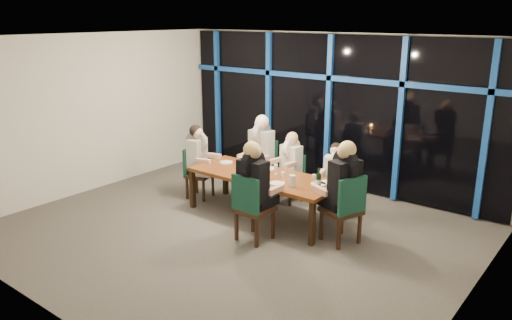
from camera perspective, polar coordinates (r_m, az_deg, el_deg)
The scene contains 29 objects.
room at distance 7.41m, azimuth -2.88°, elevation 6.23°, with size 7.04×7.00×3.02m.
window_wall at distance 9.86m, azimuth 8.48°, elevation 5.78°, with size 6.86×0.43×2.94m.
dining_table at distance 8.34m, azimuth 0.85°, elevation -2.12°, with size 2.60×1.00×0.75m.
chair_far_left at distance 9.47m, azimuth 0.79°, elevation -0.47°, with size 0.51×0.51×1.05m.
chair_far_mid at distance 9.16m, azimuth 4.17°, elevation -1.70°, with size 0.46×0.46×0.89m.
chair_far_right at distance 8.67m, azimuth 8.98°, elevation -3.02°, with size 0.50×0.50×0.86m.
chair_end_left at distance 9.38m, azimuth -6.92°, elevation -1.12°, with size 0.53×0.53×0.95m.
chair_end_right at distance 7.49m, azimuth 10.22°, elevation -5.22°, with size 0.65×0.65×1.08m.
chair_near_mid at distance 7.45m, azimuth -0.61°, elevation -5.14°, with size 0.50×0.50×1.06m.
diner_far_left at distance 9.29m, azimuth 0.48°, elevation 1.85°, with size 0.53×0.66×1.02m.
diner_far_mid at distance 9.00m, azimuth 3.90°, elevation 0.34°, with size 0.47×0.58×0.87m.
diner_far_right at distance 8.50m, azimuth 8.98°, elevation -0.98°, with size 0.50×0.58×0.84m.
diner_end_left at distance 9.23m, azimuth -6.57°, elevation 1.05°, with size 0.64×0.54×0.92m.
diner_end_right at distance 7.41m, azimuth 9.92°, elevation -1.93°, with size 0.74×0.66×1.06m.
diner_near_mid at distance 7.38m, azimuth -0.17°, elevation -1.91°, with size 0.53×0.66×1.04m.
plate_far_left at distance 8.92m, azimuth -1.60°, elevation -0.40°, with size 0.24×0.24×0.01m, color white.
plate_far_mid at distance 8.62m, azimuth 1.43°, elevation -0.98°, with size 0.24×0.24×0.01m, color white.
plate_far_right at distance 7.99m, azimuth 8.08°, elevation -2.56°, with size 0.24×0.24×0.01m, color white.
plate_end_left at distance 9.01m, azimuth -3.44°, elevation -0.25°, with size 0.24×0.24×0.01m, color white.
plate_end_right at distance 7.90m, azimuth 7.13°, elevation -2.74°, with size 0.24×0.24×0.01m, color white.
plate_near_mid at distance 7.88m, azimuth 2.45°, elevation -2.68°, with size 0.24×0.24×0.01m, color white.
wine_bottle at distance 7.64m, azimuth 7.16°, elevation -2.42°, with size 0.08×0.08×0.34m.
water_pitcher at distance 7.75m, azimuth 4.18°, elevation -2.40°, with size 0.11×0.10×0.18m.
tea_light at distance 8.26m, azimuth -1.06°, elevation -1.71°, with size 0.05×0.05×0.03m, color #F19548.
wine_glass_a at distance 8.33m, azimuth -1.20°, elevation -0.74°, with size 0.07×0.07×0.18m.
wine_glass_b at distance 8.31m, azimuth 2.28°, elevation -0.80°, with size 0.07×0.07×0.17m.
wine_glass_c at distance 7.95m, azimuth 3.13°, elevation -1.69°, with size 0.06×0.06×0.16m.
wine_glass_d at distance 8.82m, azimuth -1.80°, elevation 0.14°, with size 0.06×0.06×0.16m.
wine_glass_e at distance 7.89m, azimuth 6.64°, elevation -1.95°, with size 0.06×0.06×0.16m.
Camera 1 is at (4.78, -5.51, 3.32)m, focal length 35.00 mm.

